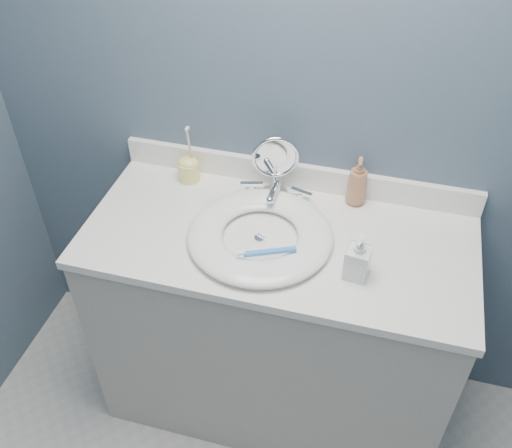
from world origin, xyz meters
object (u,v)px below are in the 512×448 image
(makeup_mirror, at_px, (275,164))
(soap_bottle_amber, at_px, (358,181))
(soap_bottle_clear, at_px, (358,256))
(toothbrush_holder, at_px, (189,168))

(makeup_mirror, height_order, soap_bottle_amber, makeup_mirror)
(makeup_mirror, bearing_deg, soap_bottle_clear, -60.87)
(soap_bottle_clear, height_order, toothbrush_holder, toothbrush_holder)
(soap_bottle_clear, bearing_deg, makeup_mirror, 142.61)
(soap_bottle_amber, xyz_separation_m, soap_bottle_clear, (0.05, -0.33, -0.01))
(makeup_mirror, relative_size, toothbrush_holder, 1.07)
(soap_bottle_clear, xyz_separation_m, toothbrush_holder, (-0.62, 0.31, -0.03))
(makeup_mirror, distance_m, soap_bottle_amber, 0.27)
(toothbrush_holder, bearing_deg, soap_bottle_clear, -26.25)
(soap_bottle_amber, height_order, toothbrush_holder, toothbrush_holder)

